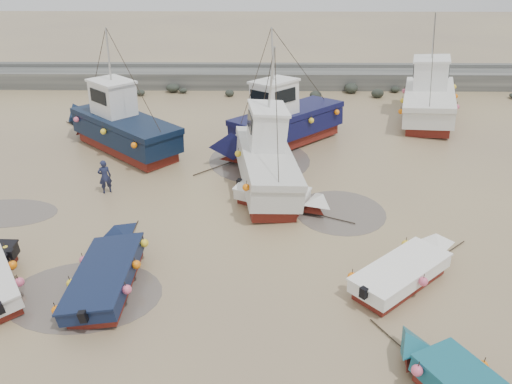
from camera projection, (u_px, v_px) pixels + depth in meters
ground at (224, 259)px, 17.99m from camera, size 120.00×120.00×0.00m
seawall at (244, 78)px, 37.11m from camera, size 60.00×4.92×1.50m
puddle_a at (85, 295)px, 16.22m from camera, size 5.05×5.05×0.01m
puddle_b at (340, 212)px, 20.94m from camera, size 3.81×3.81×0.01m
puddle_c at (4, 213)px, 20.86m from camera, size 4.48×4.48×0.01m
puddle_d at (260, 160)px, 25.62m from camera, size 5.18×5.18×0.01m
dinghy_1 at (110, 270)px, 16.52m from camera, size 2.30×6.47×1.43m
dinghy_3 at (408, 269)px, 16.56m from camera, size 5.01×4.46×1.43m
dinghy_5 at (280, 195)px, 21.09m from camera, size 5.01×3.02×1.43m
cabin_boat_0 at (118, 124)px, 26.38m from camera, size 8.14×7.51×6.22m
cabin_boat_1 at (262, 157)px, 22.57m from camera, size 3.20×9.56×6.22m
cabin_boat_2 at (281, 122)px, 26.63m from camera, size 8.02×7.34×6.22m
cabin_boat_3 at (431, 97)px, 30.72m from camera, size 5.00×9.87×6.22m
person at (107, 192)px, 22.49m from camera, size 0.68×0.59×1.58m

